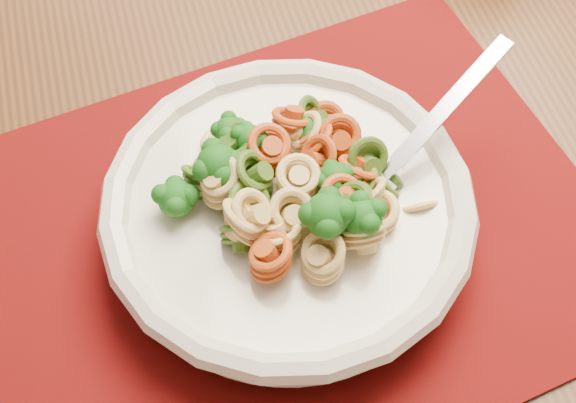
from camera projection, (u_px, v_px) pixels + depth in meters
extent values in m
cube|color=#4B2A19|center=(297.00, 65.00, 1.64)|extent=(4.00, 4.00, 0.01)
cube|color=#502F16|center=(273.00, 105.00, 0.64)|extent=(1.52, 1.04, 0.04)
cube|color=#5F040B|center=(287.00, 236.00, 0.55)|extent=(0.49, 0.42, 0.00)
cylinder|color=silver|center=(288.00, 229.00, 0.54)|extent=(0.10, 0.10, 0.01)
cylinder|color=silver|center=(288.00, 215.00, 0.53)|extent=(0.23, 0.23, 0.03)
torus|color=silver|center=(288.00, 204.00, 0.52)|extent=(0.25, 0.25, 0.02)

